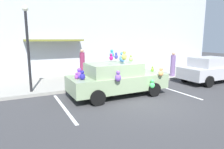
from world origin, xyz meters
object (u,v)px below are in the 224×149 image
object	(u,v)px
plush_covered_car	(117,79)
pedestrian_walking_past	(82,64)
parked_sedan_behind	(210,70)
teddy_bear_on_sidewalk	(133,74)
street_lamp_post	(27,40)
pedestrian_near_shopfront	(173,65)

from	to	relation	value
plush_covered_car	pedestrian_walking_past	bearing A→B (deg)	93.45
parked_sedan_behind	pedestrian_walking_past	size ratio (longest dim) A/B	2.20
teddy_bear_on_sidewalk	pedestrian_walking_past	bearing A→B (deg)	136.30
parked_sedan_behind	pedestrian_walking_past	distance (m)	7.99
parked_sedan_behind	teddy_bear_on_sidewalk	world-z (taller)	parked_sedan_behind
street_lamp_post	pedestrian_walking_past	bearing A→B (deg)	34.25
parked_sedan_behind	teddy_bear_on_sidewalk	bearing A→B (deg)	155.26
plush_covered_car	pedestrian_walking_past	xyz separation A→B (m)	(-0.26, 4.23, 0.21)
teddy_bear_on_sidewalk	pedestrian_walking_past	distance (m)	3.37
teddy_bear_on_sidewalk	street_lamp_post	distance (m)	6.09
street_lamp_post	pedestrian_near_shopfront	xyz separation A→B (m)	(8.94, -0.01, -1.67)
plush_covered_car	street_lamp_post	xyz separation A→B (m)	(-3.58, 1.97, 1.76)
plush_covered_car	street_lamp_post	world-z (taller)	street_lamp_post
parked_sedan_behind	teddy_bear_on_sidewalk	xyz separation A→B (m)	(-4.32, 1.99, -0.27)
parked_sedan_behind	street_lamp_post	xyz separation A→B (m)	(-10.06, 2.03, 1.78)
parked_sedan_behind	pedestrian_walking_past	bearing A→B (deg)	147.47
parked_sedan_behind	pedestrian_near_shopfront	xyz separation A→B (m)	(-1.11, 2.01, 0.12)
street_lamp_post	plush_covered_car	bearing A→B (deg)	-28.81
street_lamp_post	pedestrian_near_shopfront	bearing A→B (deg)	-0.09
parked_sedan_behind	pedestrian_walking_past	xyz separation A→B (m)	(-6.73, 4.29, 0.23)
parked_sedan_behind	pedestrian_near_shopfront	size ratio (longest dim) A/B	2.50
plush_covered_car	pedestrian_near_shopfront	bearing A→B (deg)	20.03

